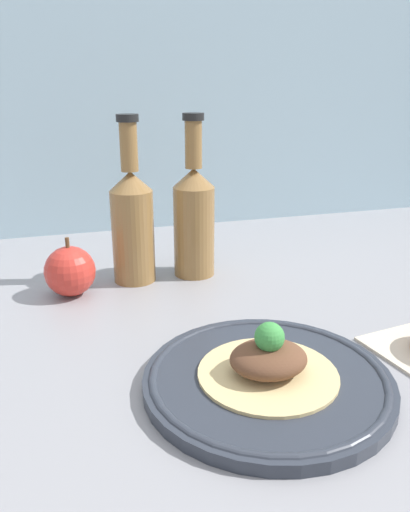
% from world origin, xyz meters
% --- Properties ---
extents(ground_plane, '(1.80, 1.10, 0.04)m').
position_xyz_m(ground_plane, '(0.00, 0.00, -0.02)').
color(ground_plane, gray).
extents(wall_backsplash, '(1.80, 0.03, 0.80)m').
position_xyz_m(wall_backsplash, '(0.00, 0.54, 0.40)').
color(wall_backsplash, '#9EBCCC').
rests_on(wall_backsplash, ground_plane).
extents(plate, '(0.29, 0.29, 0.02)m').
position_xyz_m(plate, '(0.05, -0.18, 0.01)').
color(plate, '#2D333D').
rests_on(plate, ground_plane).
extents(plated_food, '(0.16, 0.16, 0.07)m').
position_xyz_m(plated_food, '(0.05, -0.18, 0.03)').
color(plated_food, '#D6BC7F').
rests_on(plated_food, plate).
extents(cider_bottle_left, '(0.07, 0.07, 0.28)m').
position_xyz_m(cider_bottle_left, '(-0.05, 0.20, 0.11)').
color(cider_bottle_left, olive).
rests_on(cider_bottle_left, ground_plane).
extents(cider_bottle_right, '(0.07, 0.07, 0.28)m').
position_xyz_m(cider_bottle_right, '(0.06, 0.20, 0.11)').
color(cider_bottle_right, olive).
rests_on(cider_bottle_right, ground_plane).
extents(apple, '(0.08, 0.08, 0.10)m').
position_xyz_m(apple, '(-0.16, 0.16, 0.04)').
color(apple, red).
rests_on(apple, ground_plane).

